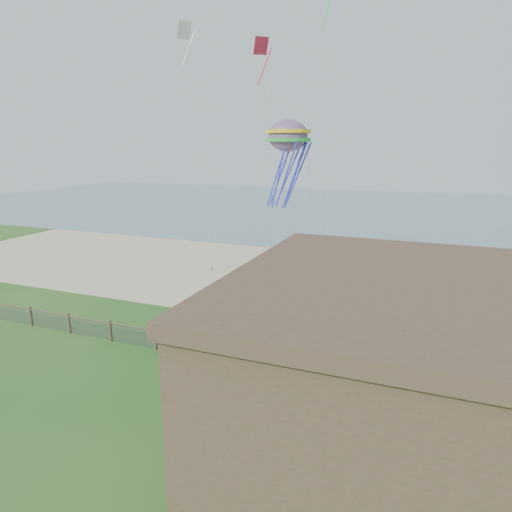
% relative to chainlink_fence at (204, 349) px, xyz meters
% --- Properties ---
extents(ground, '(160.00, 160.00, 0.00)m').
position_rel_chainlink_fence_xyz_m(ground, '(0.00, -6.00, -0.55)').
color(ground, '#224F1B').
rests_on(ground, ground).
extents(sand_beach, '(72.00, 20.00, 0.02)m').
position_rel_chainlink_fence_xyz_m(sand_beach, '(0.00, 16.00, -0.55)').
color(sand_beach, '#C8BA90').
rests_on(sand_beach, ground).
extents(ocean, '(160.00, 68.00, 0.02)m').
position_rel_chainlink_fence_xyz_m(ocean, '(0.00, 60.00, -0.55)').
color(ocean, slate).
rests_on(ocean, ground).
extents(chainlink_fence, '(36.20, 0.20, 1.25)m').
position_rel_chainlink_fence_xyz_m(chainlink_fence, '(0.00, 0.00, 0.00)').
color(chainlink_fence, '#483C28').
rests_on(chainlink_fence, ground).
extents(motel_deck, '(15.00, 2.00, 0.50)m').
position_rel_chainlink_fence_xyz_m(motel_deck, '(13.00, -1.00, -0.30)').
color(motel_deck, brown).
rests_on(motel_deck, ground).
extents(picnic_table, '(2.30, 2.00, 0.82)m').
position_rel_chainlink_fence_xyz_m(picnic_table, '(5.76, -1.00, -0.14)').
color(picnic_table, brown).
rests_on(picnic_table, ground).
extents(octopus_kite, '(3.31, 2.52, 6.35)m').
position_rel_chainlink_fence_xyz_m(octopus_kite, '(1.10, 10.11, 9.26)').
color(octopus_kite, red).
extents(kite_white, '(2.05, 1.96, 2.47)m').
position_rel_chainlink_fence_xyz_m(kite_white, '(-7.23, 11.58, 17.66)').
color(kite_white, white).
extents(kite_red, '(1.73, 1.80, 2.25)m').
position_rel_chainlink_fence_xyz_m(kite_red, '(0.71, 6.23, 15.08)').
color(kite_red, '#DA2643').
extents(kite_green, '(1.79, 2.02, 2.70)m').
position_rel_chainlink_fence_xyz_m(kite_green, '(1.54, 17.37, 20.66)').
color(kite_green, green).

